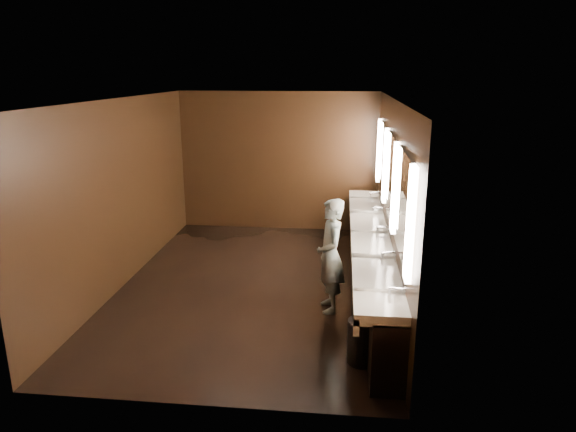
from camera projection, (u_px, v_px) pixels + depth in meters
The scene contains 10 objects.
floor at pixel (255, 284), 7.93m from camera, with size 6.00×6.00×0.00m, color black.
ceiling at pixel (251, 99), 7.17m from camera, with size 4.00×6.00×0.02m, color #2D2D2B.
wall_back at pixel (278, 162), 10.42m from camera, with size 4.00×0.02×2.80m, color black.
wall_front at pixel (196, 273), 4.68m from camera, with size 4.00×0.02×2.80m, color black.
wall_left at pixel (122, 193), 7.75m from camera, with size 0.02×6.00×2.80m, color black.
wall_right at pixel (390, 200), 7.34m from camera, with size 0.02×6.00×2.80m, color black.
sink_counter at pixel (373, 259), 7.61m from camera, with size 0.55×5.40×1.01m.
mirror_band at pixel (390, 176), 7.25m from camera, with size 0.06×5.03×1.15m.
person at pixel (331, 256), 6.90m from camera, with size 0.57×0.38×1.57m, color #9AD6E6.
trash_bin at pixel (362, 342), 5.75m from camera, with size 0.33×0.33×0.51m, color black.
Camera 1 is at (1.30, -7.24, 3.18)m, focal length 32.00 mm.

